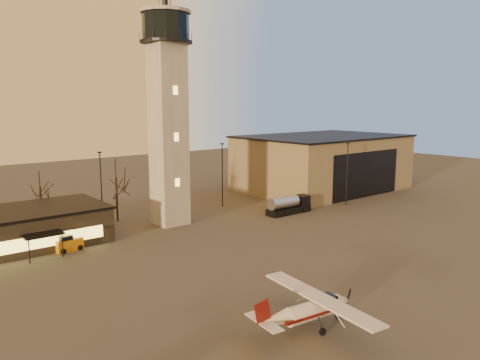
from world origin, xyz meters
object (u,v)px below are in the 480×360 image
at_px(hangar, 323,162).
at_px(fuel_truck, 288,206).
at_px(service_cart, 68,244).
at_px(cessna_front, 315,312).
at_px(control_tower, 168,103).

xyz_separation_m(hangar, fuel_truck, (-19.26, -10.10, -4.07)).
bearing_deg(service_cart, fuel_truck, -10.55).
bearing_deg(cessna_front, control_tower, 84.60).
distance_m(control_tower, hangar, 37.90).
bearing_deg(hangar, control_tower, -173.69).
xyz_separation_m(cessna_front, fuel_truck, (24.00, 26.62, -0.02)).
xyz_separation_m(control_tower, cessna_front, (-7.27, -32.73, -15.22)).
relative_size(fuel_truck, service_cart, 2.46).
bearing_deg(cessna_front, hangar, 47.43).
relative_size(cessna_front, service_cart, 3.87).
bearing_deg(cessna_front, service_cart, 111.90).
bearing_deg(fuel_truck, control_tower, 161.73).
bearing_deg(service_cart, cessna_front, -80.18).
height_order(hangar, service_cart, hangar).
bearing_deg(hangar, cessna_front, -139.69).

